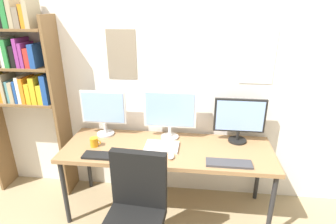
% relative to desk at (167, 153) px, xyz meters
% --- Properties ---
extents(wall_back, '(4.41, 0.11, 2.60)m').
position_rel_desk_xyz_m(wall_back, '(0.00, 0.42, 0.61)').
color(wall_back, silver).
rests_on(wall_back, ground_plane).
extents(desk, '(2.01, 0.68, 0.74)m').
position_rel_desk_xyz_m(desk, '(0.00, 0.00, 0.00)').
color(desk, '#936D47').
rests_on(desk, ground_plane).
extents(bookshelf, '(0.83, 0.28, 2.11)m').
position_rel_desk_xyz_m(bookshelf, '(-1.57, 0.23, 0.73)').
color(bookshelf, brown).
rests_on(bookshelf, ground_plane).
extents(monitor_left, '(0.47, 0.18, 0.48)m').
position_rel_desk_xyz_m(monitor_left, '(-0.68, 0.21, 0.33)').
color(monitor_left, silver).
rests_on(monitor_left, desk).
extents(monitor_center, '(0.52, 0.18, 0.50)m').
position_rel_desk_xyz_m(monitor_center, '(0.00, 0.21, 0.34)').
color(monitor_center, silver).
rests_on(monitor_center, desk).
extents(monitor_right, '(0.49, 0.18, 0.45)m').
position_rel_desk_xyz_m(monitor_right, '(0.68, 0.21, 0.30)').
color(monitor_right, black).
rests_on(monitor_right, desk).
extents(keyboard_left, '(0.37, 0.13, 0.02)m').
position_rel_desk_xyz_m(keyboard_left, '(-0.56, -0.23, 0.06)').
color(keyboard_left, black).
rests_on(keyboard_left, desk).
extents(keyboard_right, '(0.39, 0.13, 0.02)m').
position_rel_desk_xyz_m(keyboard_right, '(0.56, -0.23, 0.06)').
color(keyboard_right, '#38383D').
rests_on(keyboard_right, desk).
extents(computer_mouse, '(0.06, 0.10, 0.03)m').
position_rel_desk_xyz_m(computer_mouse, '(0.05, -0.18, 0.07)').
color(computer_mouse, silver).
rests_on(computer_mouse, desk).
extents(laptop_closed, '(0.32, 0.22, 0.02)m').
position_rel_desk_xyz_m(laptop_closed, '(-0.05, -0.00, 0.07)').
color(laptop_closed, silver).
rests_on(laptop_closed, desk).
extents(coffee_mug, '(0.11, 0.08, 0.09)m').
position_rel_desk_xyz_m(coffee_mug, '(-0.71, -0.05, 0.10)').
color(coffee_mug, orange).
rests_on(coffee_mug, desk).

